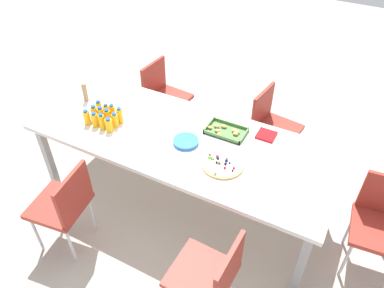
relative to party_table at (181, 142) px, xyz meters
The scene contains 24 objects.
ground_plane 0.69m from the party_table, ahead, with size 12.00×12.00×0.00m, color #B2A899.
party_table is the anchor object (origin of this frame).
chair_near_right 1.13m from the party_table, 51.24° to the right, with size 0.41×0.41×0.83m.
chair_end 1.63m from the party_table, ahead, with size 0.43×0.43×0.83m.
chair_far_left 1.08m from the party_table, 129.57° to the left, with size 0.43×0.43×0.83m.
chair_near_left 1.03m from the party_table, 122.72° to the right, with size 0.45×0.45×0.83m.
chair_far_right 1.02m from the party_table, 58.16° to the left, with size 0.45×0.45×0.83m.
juice_bottle_0 0.83m from the party_table, 164.83° to the right, with size 0.06×0.06×0.14m.
juice_bottle_1 0.75m from the party_table, 163.96° to the right, with size 0.06×0.06×0.14m.
juice_bottle_2 0.68m from the party_table, 162.18° to the right, with size 0.05×0.05×0.15m.
juice_bottle_3 0.61m from the party_table, 159.84° to the right, with size 0.06×0.06×0.13m.
juice_bottle_4 0.80m from the party_table, behind, with size 0.06×0.06×0.14m.
juice_bottle_5 0.73m from the party_table, 169.72° to the right, with size 0.06×0.06×0.15m.
juice_bottle_6 0.66m from the party_table, 168.39° to the right, with size 0.05×0.05×0.15m.
juice_bottle_7 0.59m from the party_table, 166.91° to the right, with size 0.05×0.05×0.14m.
juice_bottle_8 0.80m from the party_table, behind, with size 0.05×0.05×0.14m.
juice_bottle_9 0.72m from the party_table, behind, with size 0.05×0.05×0.13m.
juice_bottle_10 0.66m from the party_table, behind, with size 0.05×0.05×0.15m.
juice_bottle_11 0.57m from the party_table, behind, with size 0.05×0.05×0.15m.
fruit_pizza 0.47m from the party_table, 17.80° to the right, with size 0.33×0.33×0.05m.
snack_tray 0.39m from the party_table, 37.53° to the left, with size 0.33×0.21×0.04m.
plate_stack 0.11m from the party_table, 32.21° to the right, with size 0.21×0.21×0.03m.
napkin_stack 0.71m from the party_table, 28.87° to the left, with size 0.15×0.15×0.02m, color red.
cardboard_tube 1.05m from the party_table, behind, with size 0.04×0.04×0.18m, color #9E7A56.
Camera 1 is at (1.19, -2.06, 2.71)m, focal length 35.05 mm.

